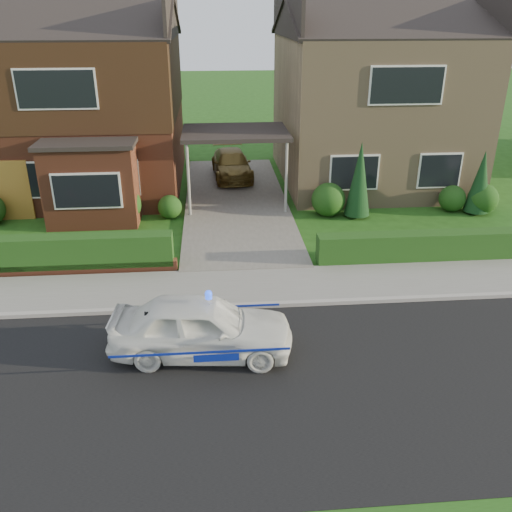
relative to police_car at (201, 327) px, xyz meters
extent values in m
plane|color=#1D4813|center=(1.22, -1.20, -0.65)|extent=(120.00, 120.00, 0.00)
cube|color=black|center=(1.22, -1.20, -0.65)|extent=(60.00, 6.00, 0.02)
cube|color=#9E9993|center=(1.22, 1.85, -0.59)|extent=(60.00, 0.16, 0.12)
cube|color=slate|center=(1.22, 2.90, -0.60)|extent=(60.00, 2.00, 0.10)
cube|color=#666059|center=(1.22, 9.80, -0.59)|extent=(3.80, 12.00, 0.12)
cube|color=brown|center=(-4.58, 12.80, 2.25)|extent=(7.20, 8.00, 5.80)
cube|color=white|center=(-6.17, 8.78, 0.75)|extent=(1.80, 0.08, 1.30)
cube|color=white|center=(-3.00, 8.78, 0.75)|extent=(1.60, 0.08, 1.30)
cube|color=white|center=(-4.58, 8.78, 3.75)|extent=(2.60, 0.08, 1.30)
cube|color=black|center=(-4.58, 12.80, 3.70)|extent=(7.26, 8.06, 2.90)
cube|color=brown|center=(-3.72, 8.10, 0.70)|extent=(3.00, 1.40, 2.70)
cube|color=black|center=(-3.72, 8.10, 2.12)|extent=(3.20, 1.60, 0.14)
cube|color=#A08462|center=(7.02, 12.80, 2.25)|extent=(7.20, 8.00, 5.80)
cube|color=white|center=(5.43, 8.78, 0.75)|extent=(1.80, 0.08, 1.30)
cube|color=white|center=(8.60, 8.78, 0.75)|extent=(1.60, 0.08, 1.30)
cube|color=white|center=(7.02, 8.78, 3.75)|extent=(2.60, 0.08, 1.30)
cube|color=black|center=(1.22, 9.80, 2.05)|extent=(3.80, 3.00, 0.14)
cylinder|color=gray|center=(-0.48, 8.40, 0.70)|extent=(0.10, 0.10, 2.70)
cylinder|color=gray|center=(2.92, 8.40, 0.70)|extent=(0.10, 0.10, 2.70)
cube|color=brown|center=(-4.58, 4.10, -0.47)|extent=(7.70, 0.25, 0.36)
cube|color=#133410|center=(-4.58, 4.25, -0.65)|extent=(7.50, 0.55, 0.90)
cube|color=#133410|center=(7.02, 4.15, -0.65)|extent=(7.50, 0.55, 0.80)
sphere|color=#133410|center=(-2.78, 8.10, 0.01)|extent=(1.32, 1.32, 1.32)
sphere|color=#133410|center=(-1.18, 8.40, -0.23)|extent=(0.84, 0.84, 0.84)
sphere|color=#133410|center=(4.42, 8.20, -0.05)|extent=(1.20, 1.20, 1.20)
sphere|color=#133410|center=(9.02, 8.30, -0.17)|extent=(0.96, 0.96, 0.96)
sphere|color=#133410|center=(10.02, 8.00, -0.11)|extent=(1.08, 1.08, 1.08)
cone|color=black|center=(5.42, 8.00, 0.65)|extent=(0.90, 0.90, 2.60)
cone|color=black|center=(9.82, 8.00, 0.45)|extent=(0.90, 0.90, 2.20)
imported|color=white|center=(0.00, 0.00, 0.00)|extent=(1.89, 3.96, 1.31)
sphere|color=#193FF2|center=(0.19, 0.00, 0.73)|extent=(0.17, 0.17, 0.17)
cube|color=navy|center=(0.00, -0.78, -0.05)|extent=(3.53, 0.02, 0.05)
cube|color=navy|center=(0.00, 0.78, -0.05)|extent=(3.53, 0.02, 0.05)
ellipsoid|color=black|center=(-1.07, -0.10, 0.27)|extent=(0.22, 0.17, 0.21)
sphere|color=white|center=(-1.06, -0.16, 0.26)|extent=(0.11, 0.11, 0.11)
sphere|color=black|center=(-1.05, -0.12, 0.41)|extent=(0.13, 0.13, 0.13)
cone|color=black|center=(-1.10, -0.11, 0.47)|extent=(0.04, 0.04, 0.05)
cone|color=black|center=(-1.01, -0.11, 0.47)|extent=(0.04, 0.04, 0.05)
imported|color=brown|center=(1.19, 13.00, 0.02)|extent=(1.79, 3.91, 1.11)
imported|color=gray|center=(-4.79, 5.19, -0.27)|extent=(0.46, 0.46, 0.77)
camera|label=1|loc=(0.34, -9.80, 6.10)|focal=38.00mm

